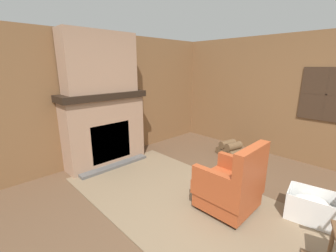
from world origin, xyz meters
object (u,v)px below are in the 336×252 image
(firewood_stack, at_px, (230,149))
(laundry_basket, at_px, (311,206))
(armchair, at_px, (231,186))
(storage_case, at_px, (123,87))
(oil_lamp_vase, at_px, (83,88))

(firewood_stack, xyz_separation_m, laundry_basket, (1.75, -1.09, 0.04))
(armchair, xyz_separation_m, storage_case, (-2.46, 0.09, 1.07))
(armchair, height_order, storage_case, storage_case)
(armchair, relative_size, oil_lamp_vase, 3.50)
(firewood_stack, bearing_deg, laundry_basket, -31.94)
(firewood_stack, relative_size, laundry_basket, 0.95)
(firewood_stack, relative_size, storage_case, 2.35)
(oil_lamp_vase, bearing_deg, storage_case, 89.99)
(laundry_basket, bearing_deg, firewood_stack, 148.06)
(laundry_basket, height_order, storage_case, storage_case)
(firewood_stack, height_order, oil_lamp_vase, oil_lamp_vase)
(firewood_stack, relative_size, oil_lamp_vase, 2.11)
(laundry_basket, bearing_deg, storage_case, -171.81)
(firewood_stack, distance_m, storage_case, 2.49)
(firewood_stack, height_order, laundry_basket, laundry_basket)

